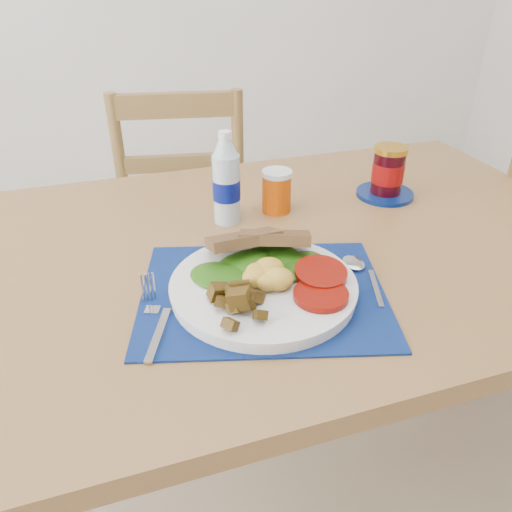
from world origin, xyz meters
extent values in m
cube|color=brown|center=(0.00, 0.20, 0.73)|extent=(1.40, 0.90, 0.04)
cylinder|color=brown|center=(-0.64, 0.59, 0.35)|extent=(0.06, 0.06, 0.71)
cylinder|color=brown|center=(0.64, 0.59, 0.35)|extent=(0.06, 0.06, 0.71)
cube|color=brown|center=(-0.06, 0.99, 0.43)|extent=(0.48, 0.47, 0.04)
cylinder|color=brown|center=(0.14, 1.13, 0.20)|extent=(0.04, 0.04, 0.41)
cylinder|color=brown|center=(-0.21, 1.19, 0.20)|extent=(0.04, 0.04, 0.41)
cylinder|color=brown|center=(0.08, 0.80, 0.20)|extent=(0.04, 0.04, 0.41)
cylinder|color=brown|center=(-0.27, 0.86, 0.20)|extent=(0.04, 0.04, 0.41)
cube|color=brown|center=(-0.10, 0.82, 0.88)|extent=(0.38, 0.10, 0.48)
cylinder|color=brown|center=(0.71, 0.33, 0.19)|extent=(0.03, 0.03, 0.37)
cube|color=black|center=(-0.10, 0.03, 0.75)|extent=(0.49, 0.43, 0.00)
cylinder|color=silver|center=(-0.10, 0.03, 0.76)|extent=(0.32, 0.32, 0.02)
ellipsoid|color=gold|center=(-0.09, 0.03, 0.79)|extent=(0.08, 0.07, 0.04)
cylinder|color=#8B0F05|center=(-0.01, -0.01, 0.78)|extent=(0.09, 0.09, 0.01)
ellipsoid|color=#113E07|center=(-0.08, 0.08, 0.78)|extent=(0.17, 0.10, 0.02)
cube|color=brown|center=(-0.07, 0.12, 0.81)|extent=(0.14, 0.09, 0.04)
cube|color=#B2B5BA|center=(-0.28, -0.02, 0.76)|extent=(0.06, 0.12, 0.00)
cube|color=#B2B5BA|center=(-0.28, 0.06, 0.76)|extent=(0.05, 0.07, 0.00)
cube|color=#B2B5BA|center=(0.09, -0.02, 0.76)|extent=(0.05, 0.11, 0.00)
ellipsoid|color=#B2B5BA|center=(0.09, 0.07, 0.76)|extent=(0.04, 0.05, 0.00)
cylinder|color=#ADBFCC|center=(-0.08, 0.32, 0.83)|extent=(0.06, 0.06, 0.15)
cylinder|color=navy|center=(-0.08, 0.32, 0.83)|extent=(0.06, 0.06, 0.04)
cone|color=#ADBFCC|center=(-0.08, 0.32, 0.92)|extent=(0.05, 0.05, 0.04)
cylinder|color=white|center=(-0.08, 0.32, 0.94)|extent=(0.03, 0.03, 0.02)
cylinder|color=#CA4805|center=(0.04, 0.34, 0.80)|extent=(0.07, 0.07, 0.09)
cylinder|color=#051959|center=(0.32, 0.33, 0.76)|extent=(0.14, 0.14, 0.01)
cylinder|color=black|center=(0.32, 0.33, 0.81)|extent=(0.07, 0.07, 0.10)
cylinder|color=maroon|center=(0.32, 0.33, 0.81)|extent=(0.07, 0.07, 0.05)
cylinder|color=#C78C21|center=(0.32, 0.33, 0.87)|extent=(0.08, 0.08, 0.01)
camera|label=1|loc=(-0.33, -0.63, 1.25)|focal=35.00mm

